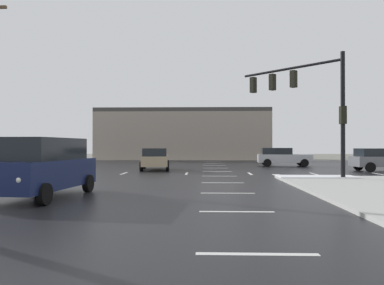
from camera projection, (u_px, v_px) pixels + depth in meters
ground_plane at (218, 174)px, 24.20m from camera, size 120.00×120.00×0.00m
road_asphalt at (218, 174)px, 24.20m from camera, size 44.00×44.00×0.02m
snow_strip_curbside at (317, 177)px, 20.04m from camera, size 4.00×1.60×0.06m
lane_markings at (239, 175)px, 22.78m from camera, size 36.15×36.15×0.01m
traffic_signal_mast at (306, 94)px, 20.99m from camera, size 4.63×4.86×6.43m
strip_building_background at (184, 135)px, 51.42m from camera, size 22.31×8.00×6.57m
sedan_silver at (282, 157)px, 32.95m from camera, size 4.62×2.24×1.58m
sedan_grey at (383, 159)px, 26.47m from camera, size 4.61×2.20×1.58m
sedan_tan at (155, 159)px, 27.81m from camera, size 2.36×4.66×1.58m
suv_navy at (42, 166)px, 13.07m from camera, size 2.53×4.97×2.03m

